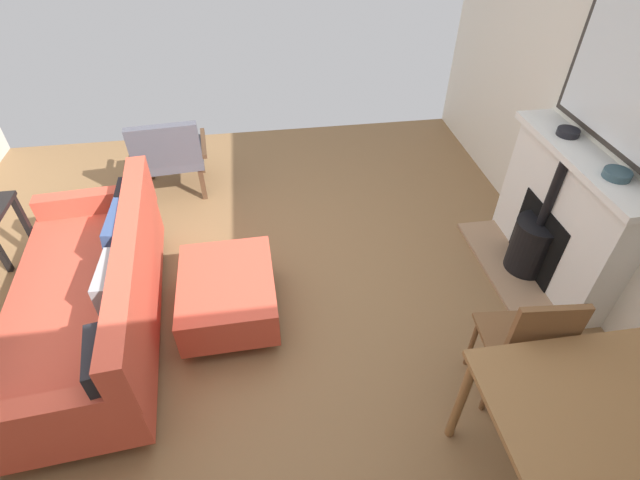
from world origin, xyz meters
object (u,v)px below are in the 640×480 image
object	(u,v)px
mantel_bowl_far	(617,174)
sofa	(95,297)
mantel_bowl_near	(568,132)
dining_chair_near_fireplace	(527,342)
armchair_accent	(169,153)
dining_table	(594,426)
fireplace	(555,222)
ottoman	(228,293)

from	to	relation	value
mantel_bowl_far	sofa	distance (m)	3.40
mantel_bowl_near	dining_chair_near_fireplace	distance (m)	1.62
armchair_accent	dining_chair_near_fireplace	size ratio (longest dim) A/B	0.87
dining_table	dining_chair_near_fireplace	size ratio (longest dim) A/B	1.03
fireplace	sofa	distance (m)	3.29
fireplace	dining_table	bearing A→B (deg)	64.19
ottoman	dining_table	size ratio (longest dim) A/B	0.86
fireplace	dining_chair_near_fireplace	xyz separation A→B (m)	(0.77, 1.04, 0.07)
mantel_bowl_near	dining_table	bearing A→B (deg)	66.54
mantel_bowl_far	dining_chair_near_fireplace	bearing A→B (deg)	43.05
mantel_bowl_near	dining_chair_near_fireplace	size ratio (longest dim) A/B	0.17
mantel_bowl_near	sofa	bearing A→B (deg)	7.26
armchair_accent	mantel_bowl_near	bearing A→B (deg)	157.62
fireplace	sofa	world-z (taller)	fireplace
mantel_bowl_far	armchair_accent	distance (m)	3.53
fireplace	mantel_bowl_near	distance (m)	0.65
fireplace	sofa	xyz separation A→B (m)	(3.28, 0.16, -0.13)
fireplace	mantel_bowl_near	size ratio (longest dim) A/B	8.82
ottoman	armchair_accent	xyz separation A→B (m)	(0.52, -1.63, 0.22)
armchair_accent	dining_table	distance (m)	3.77
dining_table	dining_chair_near_fireplace	xyz separation A→B (m)	(0.01, -0.54, -0.10)
fireplace	dining_chair_near_fireplace	distance (m)	1.30
armchair_accent	sofa	bearing A→B (deg)	78.64
sofa	armchair_accent	xyz separation A→B (m)	(-0.33, -1.65, 0.11)
fireplace	dining_table	size ratio (longest dim) A/B	1.43
fireplace	ottoman	world-z (taller)	fireplace
mantel_bowl_far	sofa	bearing A→B (deg)	-2.20
fireplace	mantel_bowl_far	world-z (taller)	mantel_bowl_far
fireplace	mantel_bowl_far	xyz separation A→B (m)	(-0.03, 0.29, 0.60)
mantel_bowl_far	dining_table	bearing A→B (deg)	58.24
dining_chair_near_fireplace	armchair_accent	bearing A→B (deg)	-49.29
dining_chair_near_fireplace	ottoman	bearing A→B (deg)	-28.55
ottoman	dining_table	xyz separation A→B (m)	(-1.67, 1.44, 0.41)
dining_table	fireplace	bearing A→B (deg)	-115.81
mantel_bowl_far	ottoman	world-z (taller)	mantel_bowl_far
fireplace	dining_table	xyz separation A→B (m)	(0.76, 1.58, 0.17)
fireplace	dining_table	distance (m)	1.76
dining_chair_near_fireplace	dining_table	bearing A→B (deg)	90.78
mantel_bowl_far	armchair_accent	world-z (taller)	mantel_bowl_far
ottoman	fireplace	bearing A→B (deg)	-176.73
ottoman	dining_chair_near_fireplace	world-z (taller)	dining_chair_near_fireplace
mantel_bowl_far	ottoman	xyz separation A→B (m)	(2.46, -0.15, -0.84)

